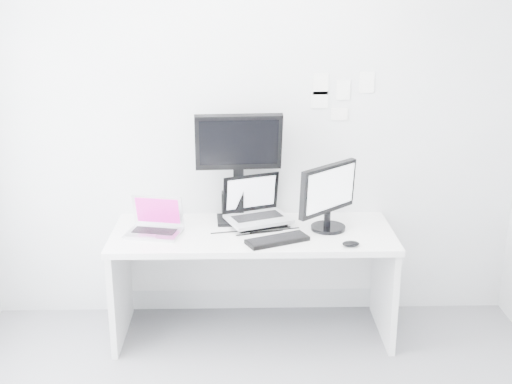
# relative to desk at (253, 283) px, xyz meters

# --- Properties ---
(back_wall) EXTENTS (3.60, 0.00, 3.60)m
(back_wall) POSITION_rel_desk_xyz_m (0.00, 0.35, 0.99)
(back_wall) COLOR silver
(back_wall) RESTS_ON ground
(desk) EXTENTS (1.80, 0.70, 0.73)m
(desk) POSITION_rel_desk_xyz_m (0.00, 0.00, 0.00)
(desk) COLOR white
(desk) RESTS_ON ground
(macbook) EXTENTS (0.38, 0.31, 0.25)m
(macbook) POSITION_rel_desk_xyz_m (-0.63, -0.05, 0.49)
(macbook) COLOR #AAAAAF
(macbook) RESTS_ON desk
(speaker) EXTENTS (0.09, 0.09, 0.17)m
(speaker) POSITION_rel_desk_xyz_m (-0.16, 0.29, 0.45)
(speaker) COLOR black
(speaker) RESTS_ON desk
(dell_laptop) EXTENTS (0.48, 0.43, 0.33)m
(dell_laptop) POSITION_rel_desk_xyz_m (0.04, 0.11, 0.53)
(dell_laptop) COLOR #AFB2B6
(dell_laptop) RESTS_ON desk
(rear_monitor) EXTENTS (0.57, 0.24, 0.76)m
(rear_monitor) POSITION_rel_desk_xyz_m (-0.09, 0.19, 0.74)
(rear_monitor) COLOR black
(rear_monitor) RESTS_ON desk
(samsung_monitor) EXTENTS (0.51, 0.49, 0.45)m
(samsung_monitor) POSITION_rel_desk_xyz_m (0.49, 0.02, 0.59)
(samsung_monitor) COLOR black
(samsung_monitor) RESTS_ON desk
(keyboard) EXTENTS (0.41, 0.28, 0.03)m
(keyboard) POSITION_rel_desk_xyz_m (0.15, -0.19, 0.38)
(keyboard) COLOR black
(keyboard) RESTS_ON desk
(mouse) EXTENTS (0.11, 0.07, 0.03)m
(mouse) POSITION_rel_desk_xyz_m (0.59, -0.27, 0.38)
(mouse) COLOR black
(mouse) RESTS_ON desk
(wall_note_0) EXTENTS (0.10, 0.00, 0.14)m
(wall_note_0) POSITION_rel_desk_xyz_m (0.45, 0.34, 1.26)
(wall_note_0) COLOR white
(wall_note_0) RESTS_ON back_wall
(wall_note_1) EXTENTS (0.09, 0.00, 0.13)m
(wall_note_1) POSITION_rel_desk_xyz_m (0.60, 0.34, 1.22)
(wall_note_1) COLOR white
(wall_note_1) RESTS_ON back_wall
(wall_note_2) EXTENTS (0.10, 0.00, 0.14)m
(wall_note_2) POSITION_rel_desk_xyz_m (0.75, 0.34, 1.26)
(wall_note_2) COLOR white
(wall_note_2) RESTS_ON back_wall
(wall_note_3) EXTENTS (0.11, 0.00, 0.08)m
(wall_note_3) POSITION_rel_desk_xyz_m (0.58, 0.34, 1.05)
(wall_note_3) COLOR white
(wall_note_3) RESTS_ON back_wall
(wall_note_4) EXTENTS (0.11, 0.00, 0.11)m
(wall_note_4) POSITION_rel_desk_xyz_m (0.44, 0.34, 1.15)
(wall_note_4) COLOR white
(wall_note_4) RESTS_ON back_wall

